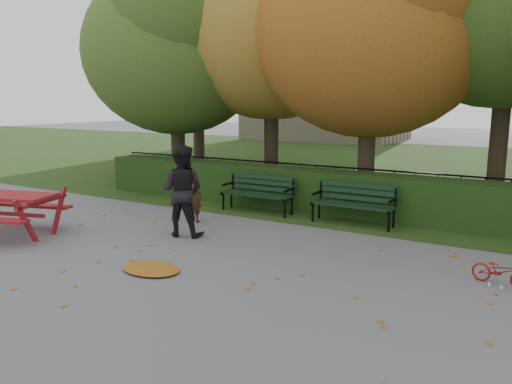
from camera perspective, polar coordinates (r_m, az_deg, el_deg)
The scene contains 17 objects.
ground at distance 8.43m, azimuth -4.89°, elevation -7.99°, with size 90.00×90.00×0.00m, color slate.
grass_strip at distance 21.18m, azimuth 17.79°, elevation 2.74°, with size 90.00×90.00×0.00m, color #1D3812.
building_left at distance 35.58m, azimuth 8.31°, elevation 18.16°, with size 10.00×7.00×15.00m, color tan.
hedge at distance 12.13m, azimuth 7.55°, elevation 0.09°, with size 13.00×0.90×1.00m, color black.
iron_fence at distance 12.86m, azimuth 8.97°, elevation 0.80°, with size 14.00×0.04×1.02m.
tree_a at distance 15.70m, azimuth -8.85°, elevation 17.13°, with size 5.88×5.60×7.48m.
tree_b at distance 15.27m, azimuth 2.60°, elevation 20.78°, with size 6.72×6.40×8.79m.
tree_c at distance 13.20m, azimuth 14.24°, elevation 19.57°, with size 6.30×6.00×8.00m.
tree_f at distance 19.90m, azimuth -6.42°, elevation 19.14°, with size 6.93×6.60×9.19m.
bench_left at distance 12.01m, azimuth 0.33°, elevation 0.17°, with size 1.80×0.57×0.88m.
bench_right at distance 11.00m, azimuth 11.16°, elevation -0.97°, with size 1.80×0.57×0.88m.
picnic_table at distance 11.07m, azimuth -26.72°, elevation -1.14°, with size 2.32×2.06×0.95m.
leaf_pile at distance 8.17m, azimuth -11.95°, elevation -8.54°, with size 1.03×0.71×0.07m, color brown.
leaf_scatter at distance 8.66m, azimuth -3.72°, elevation -7.43°, with size 9.00×5.70×0.01m, color brown, non-canonical shape.
child at distance 11.06m, azimuth -7.23°, elevation -0.63°, with size 0.40×0.26×1.10m, color #3A2012.
adult at distance 9.93m, azimuth -8.45°, elevation 0.14°, with size 0.88×0.69×1.81m, color black.
bicycle at distance 8.14m, azimuth 26.19°, elevation -8.13°, with size 0.29×0.82×0.43m, color maroon.
Camera 1 is at (4.69, -6.48, 2.66)m, focal length 35.00 mm.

